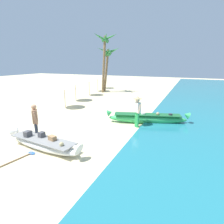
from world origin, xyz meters
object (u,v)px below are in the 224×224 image
at_px(boat_white_foreground, 43,143).
at_px(paddle, 21,158).
at_px(palm_tree_tall_inland, 108,56).
at_px(person_tourist_customer, 35,121).
at_px(person_vendor_hatted, 137,110).
at_px(boat_green_midground, 147,118).
at_px(palm_tree_leaning_seaward, 105,45).

relative_size(boat_white_foreground, paddle, 2.61).
bearing_deg(palm_tree_tall_inland, person_tourist_customer, -77.65).
bearing_deg(person_vendor_hatted, paddle, -120.66).
bearing_deg(paddle, palm_tree_tall_inland, 103.36).
bearing_deg(boat_green_midground, palm_tree_tall_inland, 125.63).
height_order(palm_tree_tall_inland, palm_tree_leaning_seaward, palm_tree_leaning_seaward).
distance_m(boat_white_foreground, boat_green_midground, 6.01).
height_order(person_tourist_customer, paddle, person_tourist_customer).
relative_size(person_tourist_customer, palm_tree_leaning_seaward, 0.26).
height_order(palm_tree_leaning_seaward, paddle, palm_tree_leaning_seaward).
bearing_deg(boat_green_midground, person_tourist_customer, -131.48).
relative_size(boat_green_midground, person_tourist_customer, 2.74).
bearing_deg(palm_tree_leaning_seaward, boat_green_midground, -52.10).
xyz_separation_m(boat_green_midground, person_tourist_customer, (-4.05, -4.58, 0.68)).
distance_m(person_vendor_hatted, palm_tree_tall_inland, 13.42).
relative_size(person_vendor_hatted, palm_tree_leaning_seaward, 0.26).
bearing_deg(palm_tree_leaning_seaward, person_tourist_customer, -76.95).
relative_size(person_tourist_customer, palm_tree_tall_inland, 0.33).
xyz_separation_m(boat_green_midground, palm_tree_tall_inland, (-7.28, 10.15, 3.92)).
bearing_deg(person_tourist_customer, paddle, -66.92).
relative_size(person_vendor_hatted, palm_tree_tall_inland, 0.33).
height_order(boat_green_midground, person_vendor_hatted, person_vendor_hatted).
bearing_deg(paddle, person_tourist_customer, 113.08).
bearing_deg(boat_green_midground, palm_tree_leaning_seaward, 127.90).
xyz_separation_m(palm_tree_tall_inland, paddle, (3.85, -16.20, -4.20)).
height_order(boat_white_foreground, person_tourist_customer, person_tourist_customer).
height_order(person_vendor_hatted, paddle, person_vendor_hatted).
relative_size(boat_green_midground, palm_tree_tall_inland, 0.90).
relative_size(person_vendor_hatted, person_tourist_customer, 1.01).
relative_size(boat_white_foreground, boat_green_midground, 0.85).
bearing_deg(boat_white_foreground, palm_tree_leaning_seaward, 105.69).
relative_size(palm_tree_tall_inland, palm_tree_leaning_seaward, 0.79).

